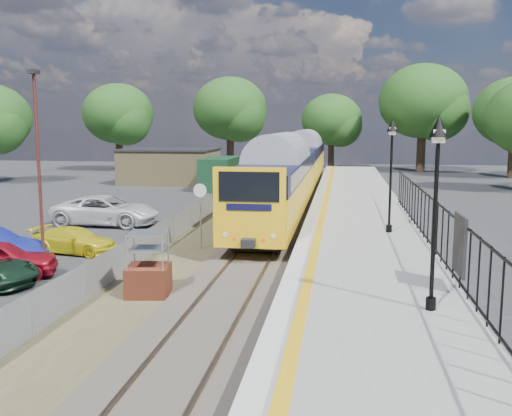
% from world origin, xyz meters
% --- Properties ---
extents(ground, '(120.00, 120.00, 0.00)m').
position_xyz_m(ground, '(0.00, 0.00, 0.00)').
color(ground, '#2D2D30').
rests_on(ground, ground).
extents(track_bed, '(5.90, 80.00, 0.29)m').
position_xyz_m(track_bed, '(-0.47, 9.67, 0.09)').
color(track_bed, '#473F38').
rests_on(track_bed, ground).
extents(platform, '(5.00, 70.00, 0.90)m').
position_xyz_m(platform, '(4.20, 8.00, 0.45)').
color(platform, gray).
rests_on(platform, ground).
extents(platform_edge, '(0.90, 70.00, 0.01)m').
position_xyz_m(platform_edge, '(2.14, 8.00, 0.90)').
color(platform_edge, silver).
rests_on(platform_edge, platform).
extents(victorian_lamp_south, '(0.44, 0.44, 4.60)m').
position_xyz_m(victorian_lamp_south, '(5.50, -4.00, 4.30)').
color(victorian_lamp_south, black).
rests_on(victorian_lamp_south, platform).
extents(victorian_lamp_north, '(0.44, 0.44, 4.60)m').
position_xyz_m(victorian_lamp_north, '(5.30, 6.00, 4.30)').
color(victorian_lamp_north, black).
rests_on(victorian_lamp_north, platform).
extents(palisade_fence, '(0.12, 26.00, 2.00)m').
position_xyz_m(palisade_fence, '(6.55, 2.24, 1.84)').
color(palisade_fence, black).
rests_on(palisade_fence, platform).
extents(wire_fence, '(0.06, 52.00, 1.20)m').
position_xyz_m(wire_fence, '(-4.20, 12.00, 0.60)').
color(wire_fence, '#999EA3').
rests_on(wire_fence, ground).
extents(outbuilding, '(10.80, 10.10, 3.12)m').
position_xyz_m(outbuilding, '(-10.91, 31.21, 1.52)').
color(outbuilding, '#9C8958').
rests_on(outbuilding, ground).
extents(tree_line, '(56.80, 43.80, 11.88)m').
position_xyz_m(tree_line, '(1.40, 42.00, 6.61)').
color(tree_line, '#332319').
rests_on(tree_line, ground).
extents(train, '(2.82, 40.83, 3.51)m').
position_xyz_m(train, '(0.00, 23.24, 2.34)').
color(train, yellow).
rests_on(train, ground).
extents(brick_plinth, '(1.44, 1.44, 2.06)m').
position_xyz_m(brick_plinth, '(-2.50, -1.20, 0.99)').
color(brick_plinth, '#974026').
rests_on(brick_plinth, ground).
extents(speed_sign, '(0.57, 0.13, 2.84)m').
position_xyz_m(speed_sign, '(-2.50, 5.40, 1.94)').
color(speed_sign, '#999EA3').
rests_on(speed_sign, ground).
extents(carpark_lamp, '(0.25, 0.50, 7.25)m').
position_xyz_m(carpark_lamp, '(-7.80, 2.11, 4.12)').
color(carpark_lamp, '#52211B').
rests_on(carpark_lamp, ground).
extents(car_yellow, '(3.87, 2.09, 1.06)m').
position_xyz_m(car_yellow, '(-7.55, 4.13, 0.53)').
color(car_yellow, yellow).
rests_on(car_yellow, ground).
extents(car_white, '(5.62, 2.64, 1.55)m').
position_xyz_m(car_white, '(-8.95, 10.63, 0.78)').
color(car_white, silver).
rests_on(car_white, ground).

